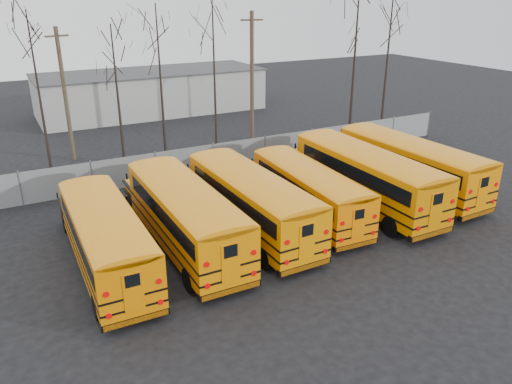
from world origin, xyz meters
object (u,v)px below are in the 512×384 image
bus_c (249,197)px  utility_pole_right (252,76)px  bus_b (184,211)px  utility_pole_left (65,94)px  bus_f (408,161)px  bus_e (364,172)px  bus_a (105,233)px  bus_d (307,187)px

bus_c → utility_pole_right: 17.55m
bus_b → utility_pole_left: size_ratio=1.25×
bus_f → bus_b: bearing=-179.9°
bus_b → bus_e: 10.80m
utility_pole_right → bus_b: bearing=-119.3°
utility_pole_left → bus_b: bearing=-100.8°
bus_a → bus_d: bearing=4.2°
utility_pole_left → utility_pole_right: size_ratio=0.92×
bus_d → bus_e: bearing=0.1°
bus_e → bus_f: 3.79m
bus_d → bus_e: bus_e is taller
bus_a → utility_pole_right: (15.46, 15.65, 3.43)m
bus_d → utility_pole_left: bearing=123.0°
bus_e → utility_pole_right: utility_pole_right is taller
bus_d → bus_f: (7.47, 0.26, 0.24)m
bus_b → bus_f: bus_f is taller
bus_d → utility_pole_right: 16.12m
bus_b → bus_d: (7.10, 0.22, -0.19)m
bus_a → bus_c: size_ratio=0.94×
bus_a → utility_pole_right: size_ratio=1.08×
utility_pole_right → bus_c: bearing=-110.1°
bus_d → bus_f: bearing=5.0°
bus_f → bus_e: bearing=-175.1°
bus_c → bus_d: 3.58m
bus_e → bus_a: bearing=-178.0°
bus_c → bus_a: bearing=-177.0°
bus_a → utility_pole_left: size_ratio=1.17×
bus_a → bus_e: bus_e is taller
bus_d → utility_pole_left: 19.23m
bus_a → bus_e: (14.56, 0.43, 0.21)m
bus_a → bus_d: 10.87m
bus_a → bus_c: bus_c is taller
bus_a → bus_f: size_ratio=0.91×
bus_e → bus_f: bus_e is taller
utility_pole_right → bus_e: bearing=-85.2°
bus_b → utility_pole_left: bearing=98.4°
bus_e → bus_f: bearing=7.1°
utility_pole_left → utility_pole_right: 14.16m
bus_a → bus_c: bearing=4.8°
bus_c → bus_f: bearing=1.2°
utility_pole_right → bus_a: bearing=-126.5°
utility_pole_left → bus_e: bearing=-70.5°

